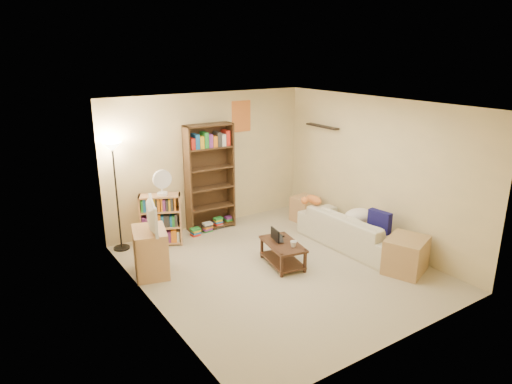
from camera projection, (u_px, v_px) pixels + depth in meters
room at (281, 166)px, 6.56m from camera, size 4.50×4.54×2.52m
sofa at (354, 230)px, 7.74m from camera, size 2.09×0.93×0.59m
navy_pillow at (380, 221)px, 7.37m from camera, size 0.17×0.40×0.35m
cream_blanket at (359, 216)px, 7.79m from camera, size 0.55×0.39×0.23m
tabby_cat at (312, 200)px, 8.09m from camera, size 0.47×0.18×0.16m
coffee_table at (283, 251)px, 7.09m from camera, size 0.60×0.90×0.37m
laptop at (282, 239)px, 7.15m from camera, size 0.48×0.46×0.02m
laptop_screen at (275, 235)px, 7.08m from camera, size 0.06×0.27×0.18m
mug at (293, 244)px, 6.90m from camera, size 0.19×0.19×0.09m
tv_remote at (280, 235)px, 7.32m from camera, size 0.06×0.15×0.02m
tv_stand at (151, 252)px, 6.77m from camera, size 0.63×0.76×0.71m
television at (148, 216)px, 6.60m from camera, size 0.82×0.49×0.44m
tall_bookshelf at (210, 175)px, 8.32m from camera, size 0.90×0.34×1.97m
short_bookshelf at (161, 220)px, 7.78m from camera, size 0.75×0.53×0.89m
desk_fan at (162, 182)px, 7.57m from camera, size 0.32×0.18×0.44m
floor_lamp at (114, 165)px, 7.29m from camera, size 0.31×0.31×1.83m
side_table at (305, 209)px, 8.92m from camera, size 0.48×0.48×0.49m
end_cabinet at (406, 255)px, 6.86m from camera, size 0.80×0.73×0.54m
book_stacks at (213, 225)px, 8.52m from camera, size 0.95×0.29×0.21m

